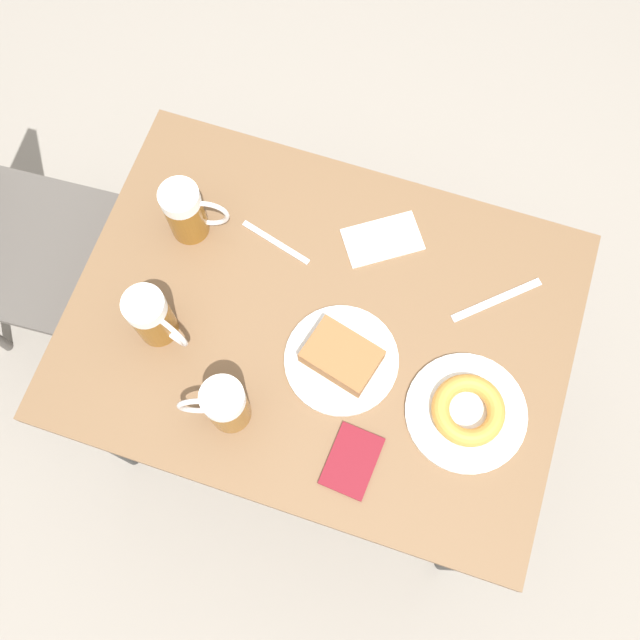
{
  "coord_description": "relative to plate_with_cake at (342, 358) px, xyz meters",
  "views": [
    {
      "loc": [
        -0.44,
        -0.14,
        2.09
      ],
      "look_at": [
        0.0,
        0.0,
        0.75
      ],
      "focal_mm": 40.0,
      "sensor_mm": 36.0,
      "label": 1
    }
  ],
  "objects": [
    {
      "name": "passport_near_edge",
      "position": [
        -0.18,
        -0.08,
        -0.02
      ],
      "size": [
        0.13,
        0.1,
        0.01
      ],
      "rotation": [
        0.0,
        0.0,
        4.63
      ],
      "color": "maroon",
      "rests_on": "table"
    },
    {
      "name": "plate_with_donut",
      "position": [
        -0.03,
        -0.26,
        -0.0
      ],
      "size": [
        0.24,
        0.24,
        0.04
      ],
      "color": "white",
      "rests_on": "table"
    },
    {
      "name": "beer_mug_left",
      "position": [
        0.18,
        0.39,
        0.05
      ],
      "size": [
        0.08,
        0.13,
        0.15
      ],
      "color": "#8C5619",
      "rests_on": "table"
    },
    {
      "name": "plate_with_cake",
      "position": [
        0.0,
        0.0,
        0.0
      ],
      "size": [
        0.23,
        0.23,
        0.05
      ],
      "color": "white",
      "rests_on": "table"
    },
    {
      "name": "knife",
      "position": [
        0.22,
        -0.26,
        -0.02
      ],
      "size": [
        0.15,
        0.16,
        0.0
      ],
      "rotation": [
        0.0,
        0.0,
        3.88
      ],
      "color": "silver",
      "rests_on": "table"
    },
    {
      "name": "table",
      "position": [
        0.06,
        0.06,
        -0.09
      ],
      "size": [
        0.74,
        1.0,
        0.73
      ],
      "color": "brown",
      "rests_on": "ground_plane"
    },
    {
      "name": "fork",
      "position": [
        0.2,
        0.21,
        -0.02
      ],
      "size": [
        0.06,
        0.16,
        0.0
      ],
      "rotation": [
        0.0,
        0.0,
        6.01
      ],
      "color": "silver",
      "rests_on": "table"
    },
    {
      "name": "beer_mug_center",
      "position": [
        -0.05,
        0.36,
        0.05
      ],
      "size": [
        0.08,
        0.13,
        0.15
      ],
      "color": "#8C5619",
      "rests_on": "table"
    },
    {
      "name": "beer_mug_right",
      "position": [
        -0.17,
        0.17,
        0.05
      ],
      "size": [
        0.08,
        0.13,
        0.15
      ],
      "color": "#8C5619",
      "rests_on": "table"
    },
    {
      "name": "ground_plane",
      "position": [
        0.06,
        0.06,
        -0.75
      ],
      "size": [
        8.0,
        8.0,
        0.0
      ],
      "primitive_type": "plane",
      "color": "gray"
    },
    {
      "name": "napkin_folded",
      "position": [
        0.28,
        -0.0,
        -0.02
      ],
      "size": [
        0.17,
        0.18,
        0.0
      ],
      "rotation": [
        0.0,
        0.0,
        5.31
      ],
      "color": "white",
      "rests_on": "table"
    }
  ]
}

